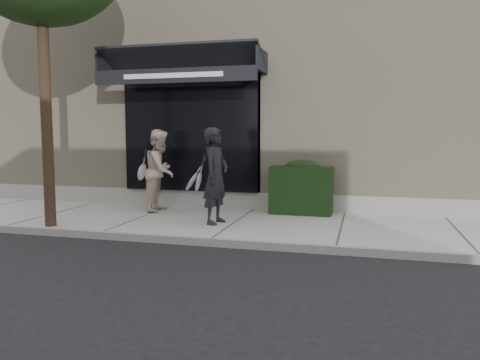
% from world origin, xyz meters
% --- Properties ---
extents(ground, '(80.00, 80.00, 0.00)m').
position_xyz_m(ground, '(0.00, 0.00, 0.00)').
color(ground, black).
rests_on(ground, ground).
extents(sidewalk, '(20.00, 3.00, 0.12)m').
position_xyz_m(sidewalk, '(0.00, 0.00, 0.06)').
color(sidewalk, '#A3A49E').
rests_on(sidewalk, ground).
extents(curb, '(20.00, 0.10, 0.14)m').
position_xyz_m(curb, '(0.00, -1.55, 0.07)').
color(curb, gray).
rests_on(curb, ground).
extents(building_facade, '(14.30, 8.04, 5.64)m').
position_xyz_m(building_facade, '(-0.01, 4.96, 2.74)').
color(building_facade, '#BCAB8F').
rests_on(building_facade, ground).
extents(hedge, '(1.30, 0.70, 1.14)m').
position_xyz_m(hedge, '(1.10, 1.25, 0.66)').
color(hedge, black).
rests_on(hedge, sidewalk).
extents(pedestrian_front, '(0.70, 0.92, 1.82)m').
position_xyz_m(pedestrian_front, '(-0.32, -0.29, 1.03)').
color(pedestrian_front, black).
rests_on(pedestrian_front, sidewalk).
extents(pedestrian_back, '(0.77, 0.90, 1.78)m').
position_xyz_m(pedestrian_back, '(-1.93, 0.77, 1.01)').
color(pedestrian_back, beige).
rests_on(pedestrian_back, sidewalk).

